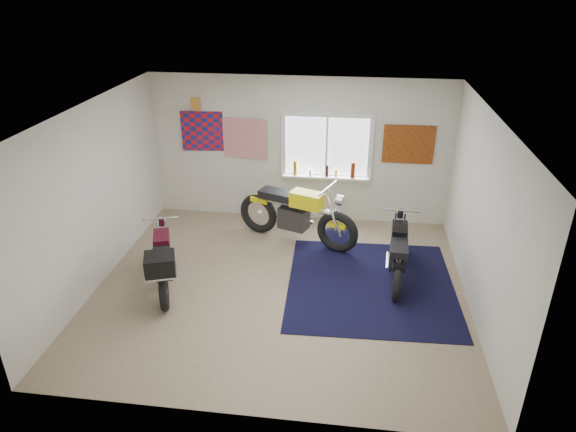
# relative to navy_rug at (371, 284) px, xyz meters

# --- Properties ---
(ground) EXTENTS (5.50, 5.50, 0.00)m
(ground) POSITION_rel_navy_rug_xyz_m (-1.36, -0.25, -0.01)
(ground) COLOR #9E896B
(ground) RESTS_ON ground
(room_shell) EXTENTS (5.50, 5.50, 5.50)m
(room_shell) POSITION_rel_navy_rug_xyz_m (-1.36, -0.25, 1.63)
(room_shell) COLOR white
(room_shell) RESTS_ON ground
(navy_rug) EXTENTS (2.59, 2.69, 0.01)m
(navy_rug) POSITION_rel_navy_rug_xyz_m (0.00, 0.00, 0.00)
(navy_rug) COLOR black
(navy_rug) RESTS_ON ground
(window_assembly) EXTENTS (1.66, 0.17, 1.26)m
(window_assembly) POSITION_rel_navy_rug_xyz_m (-0.86, 2.22, 1.36)
(window_assembly) COLOR white
(window_assembly) RESTS_ON room_shell
(oil_bottles) EXTENTS (1.14, 0.09, 0.30)m
(oil_bottles) POSITION_rel_navy_rug_xyz_m (-0.79, 2.15, 1.02)
(oil_bottles) COLOR olive
(oil_bottles) RESTS_ON window_assembly
(flag_display) EXTENTS (1.60, 0.10, 1.17)m
(flag_display) POSITION_rel_navy_rug_xyz_m (-3.26, 2.23, 2.14)
(flag_display) COLOR red
(flag_display) RESTS_ON room_shell
(triumph_poster) EXTENTS (0.90, 0.03, 0.70)m
(triumph_poster) POSITION_rel_navy_rug_xyz_m (0.59, 2.23, 1.54)
(triumph_poster) COLOR #A54C14
(triumph_poster) RESTS_ON room_shell
(yellow_triumph) EXTENTS (2.19, 1.00, 1.15)m
(yellow_triumph) POSITION_rel_navy_rug_xyz_m (-1.30, 1.25, 0.50)
(yellow_triumph) COLOR black
(yellow_triumph) RESTS_ON ground
(black_chrome_bike) EXTENTS (0.56, 1.83, 0.94)m
(black_chrome_bike) POSITION_rel_navy_rug_xyz_m (0.39, 0.31, 0.41)
(black_chrome_bike) COLOR black
(black_chrome_bike) RESTS_ON navy_rug
(maroon_tourer) EXTENTS (0.90, 1.79, 0.92)m
(maroon_tourer) POSITION_rel_navy_rug_xyz_m (-3.06, -0.53, 0.47)
(maroon_tourer) COLOR black
(maroon_tourer) RESTS_ON ground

